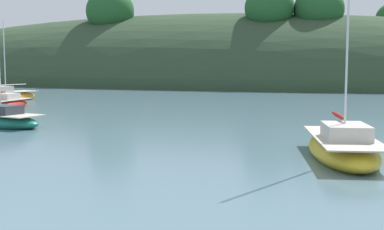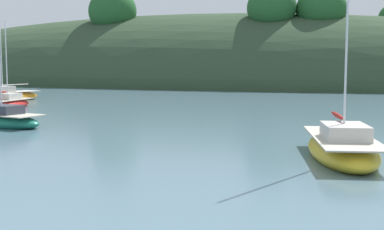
# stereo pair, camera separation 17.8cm
# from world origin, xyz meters

# --- Properties ---
(far_shoreline_hill) EXTENTS (150.00, 36.00, 28.97)m
(far_shoreline_hill) POSITION_xyz_m (-24.87, 79.86, 0.13)
(far_shoreline_hill) COLOR #2D422B
(far_shoreline_hill) RESTS_ON ground
(sailboat_red_portside) EXTENTS (2.76, 6.45, 7.82)m
(sailboat_red_portside) POSITION_xyz_m (-21.24, 30.50, 0.39)
(sailboat_red_portside) COLOR red
(sailboat_red_portside) RESTS_ON ground
(sailboat_blue_center) EXTENTS (4.39, 8.00, 11.30)m
(sailboat_blue_center) POSITION_xyz_m (7.96, 16.51, 0.46)
(sailboat_blue_center) COLOR gold
(sailboat_blue_center) RESTS_ON ground
(sailboat_yellow_far) EXTENTS (4.29, 8.17, 10.23)m
(sailboat_yellow_far) POSITION_xyz_m (-27.36, 37.61, 0.46)
(sailboat_yellow_far) COLOR orange
(sailboat_yellow_far) RESTS_ON ground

